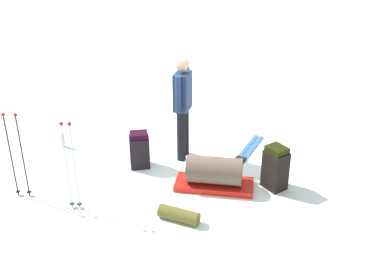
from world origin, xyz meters
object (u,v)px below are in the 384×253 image
at_px(skier_standing, 183,103).
at_px(gear_sled, 214,174).
at_px(ski_poles_planted_near, 70,162).
at_px(sleeping_mat_rolled, 179,215).
at_px(backpack_large_dark, 275,168).
at_px(backpack_bright, 139,150).
at_px(thermos_bottle, 63,140).
at_px(ski_pair_near, 240,160).
at_px(ski_poles_planted_far, 16,151).

xyz_separation_m(skier_standing, gear_sled, (0.76, -0.71, -0.73)).
bearing_deg(ski_poles_planted_near, sleeping_mat_rolled, 8.77).
distance_m(backpack_large_dark, backpack_bright, 2.11).
relative_size(sleeping_mat_rolled, thermos_bottle, 2.12).
distance_m(backpack_large_dark, sleeping_mat_rolled, 1.61).
bearing_deg(backpack_bright, sleeping_mat_rolled, -44.89).
bearing_deg(skier_standing, ski_pair_near, 11.59).
height_order(ski_pair_near, backpack_large_dark, backpack_large_dark).
bearing_deg(backpack_large_dark, thermos_bottle, 179.89).
relative_size(backpack_bright, ski_poles_planted_near, 0.46).
xyz_separation_m(backpack_large_dark, sleeping_mat_rolled, (-1.01, -1.22, -0.24)).
bearing_deg(ski_poles_planted_near, backpack_large_dark, 30.60).
bearing_deg(ski_poles_planted_far, gear_sled, 24.79).
xyz_separation_m(gear_sled, sleeping_mat_rolled, (-0.19, -0.92, -0.13)).
relative_size(ski_poles_planted_near, thermos_bottle, 4.97).
bearing_deg(backpack_bright, gear_sled, -7.81).
bearing_deg(backpack_large_dark, skier_standing, 165.79).
relative_size(ski_pair_near, ski_poles_planted_far, 1.52).
relative_size(skier_standing, ski_pair_near, 0.87).
height_order(backpack_bright, ski_poles_planted_far, ski_poles_planted_far).
bearing_deg(thermos_bottle, sleeping_mat_rolled, -25.09).
bearing_deg(backpack_large_dark, backpack_bright, -176.47).
bearing_deg(skier_standing, sleeping_mat_rolled, -70.56).
xyz_separation_m(backpack_large_dark, ski_poles_planted_far, (-3.30, -1.45, 0.39)).
xyz_separation_m(skier_standing, backpack_bright, (-0.52, -0.53, -0.66)).
xyz_separation_m(sleeping_mat_rolled, thermos_bottle, (-2.63, 1.23, 0.04)).
distance_m(sleeping_mat_rolled, thermos_bottle, 2.90).
relative_size(skier_standing, gear_sled, 1.41).
relative_size(ski_poles_planted_far, gear_sled, 1.07).
xyz_separation_m(skier_standing, ski_poles_planted_near, (-0.86, -1.85, -0.24)).
height_order(ski_poles_planted_far, sleeping_mat_rolled, ski_poles_planted_far).
bearing_deg(backpack_large_dark, ski_poles_planted_far, -156.27).
distance_m(backpack_bright, gear_sled, 1.30).
distance_m(backpack_large_dark, ski_poles_planted_far, 3.63).
xyz_separation_m(ski_pair_near, backpack_large_dark, (0.66, -0.59, 0.32)).
distance_m(ski_poles_planted_far, gear_sled, 2.78).
bearing_deg(ski_poles_planted_far, ski_poles_planted_near, 0.56).
relative_size(skier_standing, backpack_bright, 2.86).
bearing_deg(gear_sled, ski_poles_planted_far, -155.21).
bearing_deg(gear_sled, ski_poles_planted_near, -144.92).
bearing_deg(ski_pair_near, ski_poles_planted_near, -131.15).
height_order(ski_pair_near, gear_sled, gear_sled).
height_order(ski_pair_near, sleeping_mat_rolled, sleeping_mat_rolled).
height_order(skier_standing, backpack_bright, skier_standing).
distance_m(skier_standing, sleeping_mat_rolled, 1.93).
bearing_deg(gear_sled, backpack_bright, 172.19).
distance_m(ski_pair_near, ski_poles_planted_far, 3.41).
height_order(skier_standing, ski_poles_planted_far, skier_standing).
bearing_deg(thermos_bottle, backpack_large_dark, -0.11).
bearing_deg(sleeping_mat_rolled, gear_sled, 78.29).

